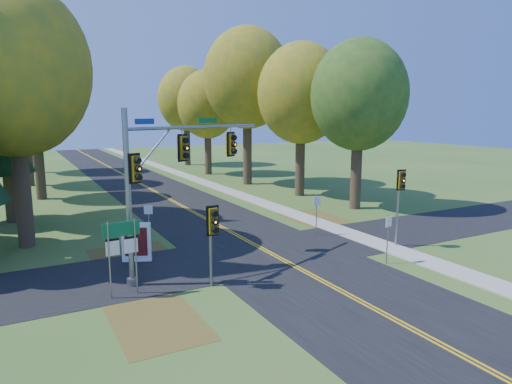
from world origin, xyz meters
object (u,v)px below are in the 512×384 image
traffic_mast (167,169)px  info_kiosk (136,242)px  east_signal_pole (400,189)px  route_sign_cluster (122,243)px

traffic_mast → info_kiosk: traffic_mast is taller
east_signal_pole → route_sign_cluster: 14.75m
traffic_mast → info_kiosk: bearing=90.1°
east_signal_pole → info_kiosk: size_ratio=2.19×
traffic_mast → info_kiosk: 4.61m
traffic_mast → route_sign_cluster: size_ratio=2.46×
east_signal_pole → route_sign_cluster: bearing=-163.6°
route_sign_cluster → traffic_mast: bearing=32.7°
traffic_mast → route_sign_cluster: 3.96m
east_signal_pole → info_kiosk: east_signal_pole is taller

